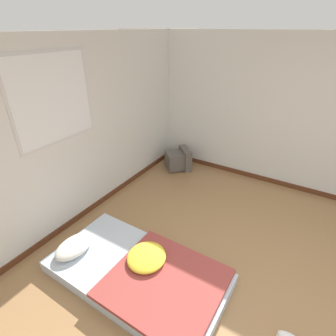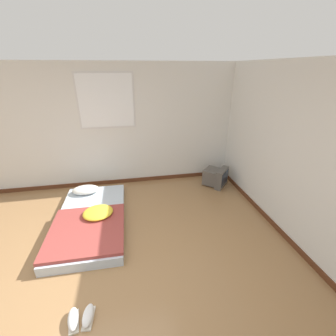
% 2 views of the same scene
% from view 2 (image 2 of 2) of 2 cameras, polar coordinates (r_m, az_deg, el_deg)
% --- Properties ---
extents(ground_plane, '(20.00, 20.00, 0.00)m').
position_cam_2_polar(ground_plane, '(3.21, -19.18, -28.21)').
color(ground_plane, '#997047').
extents(wall_back, '(8.25, 0.08, 2.60)m').
position_cam_2_polar(wall_back, '(5.01, -17.26, 9.45)').
color(wall_back, silver).
rests_on(wall_back, ground_plane).
extents(wall_right, '(0.08, 8.09, 2.60)m').
position_cam_2_polar(wall_right, '(3.31, 36.66, -2.00)').
color(wall_right, silver).
rests_on(wall_right, ground_plane).
extents(mattress_bed, '(1.15, 2.11, 0.29)m').
position_cam_2_polar(mattress_bed, '(4.17, -19.05, -12.02)').
color(mattress_bed, silver).
rests_on(mattress_bed, ground_plane).
extents(crt_tv, '(0.63, 0.63, 0.42)m').
position_cam_2_polar(crt_tv, '(5.22, 12.05, -2.22)').
color(crt_tv, '#56514C').
rests_on(crt_tv, ground_plane).
extents(sneaker_pair, '(0.29, 0.28, 0.10)m').
position_cam_2_polar(sneaker_pair, '(3.01, -21.27, -31.91)').
color(sneaker_pair, silver).
rests_on(sneaker_pair, ground_plane).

